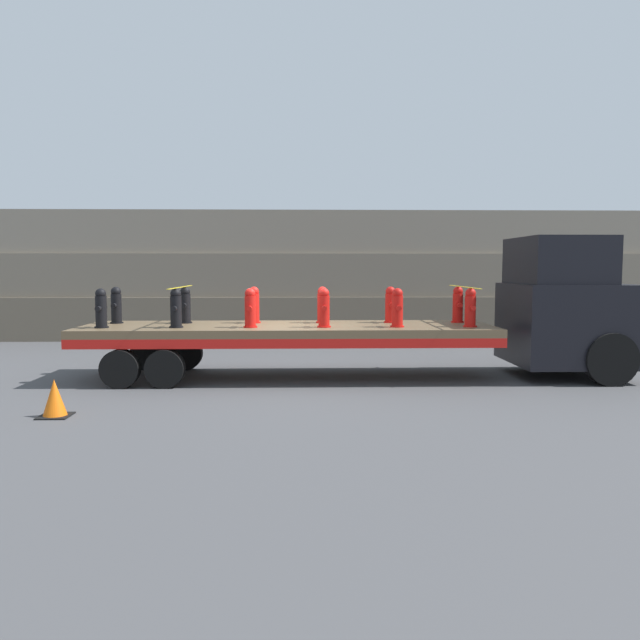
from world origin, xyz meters
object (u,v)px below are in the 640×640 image
Objects in this scene: fire_hydrant_black_far_1 at (185,305)px; fire_hydrant_red_far_3 at (322,305)px; truck_cab at (569,308)px; fire_hydrant_red_near_2 at (250,308)px; fire_hydrant_black_far_0 at (116,306)px; fire_hydrant_red_near_5 at (470,308)px; fire_hydrant_black_near_0 at (101,309)px; traffic_cone at (55,398)px; fire_hydrant_red_near_3 at (324,308)px; fire_hydrant_red_far_4 at (390,305)px; fire_hydrant_red_near_4 at (397,308)px; fire_hydrant_red_far_2 at (254,305)px; flatbed_trailer at (268,334)px; fire_hydrant_red_far_5 at (458,305)px; fire_hydrant_black_near_1 at (176,309)px.

fire_hydrant_black_far_1 is 1.00× the size of fire_hydrant_red_far_3.
truck_cab is 3.73× the size of fire_hydrant_red_near_2.
fire_hydrant_red_near_5 is (7.98, -1.10, 0.00)m from fire_hydrant_black_far_0.
fire_hydrant_black_near_0 reaches higher than traffic_cone.
truck_cab is 3.73× the size of fire_hydrant_black_far_1.
fire_hydrant_black_far_1 and fire_hydrant_red_near_3 have the same top height.
fire_hydrant_red_near_4 is at bearing -90.00° from fire_hydrant_red_far_4.
fire_hydrant_black_near_0 is 6.48m from fire_hydrant_red_far_4.
fire_hydrant_black_near_0 and fire_hydrant_red_far_3 have the same top height.
fire_hydrant_red_far_3 is at bearing 180.00° from fire_hydrant_red_far_4.
fire_hydrant_red_far_4 is at bearing 18.95° from fire_hydrant_red_near_2.
fire_hydrant_black_far_0 and fire_hydrant_red_far_2 have the same top height.
truck_cab is 10.42m from fire_hydrant_black_near_0.
fire_hydrant_black_near_0 is at bearing -170.26° from fire_hydrant_red_far_4.
fire_hydrant_black_near_0 is at bearing -171.19° from flatbed_trailer.
fire_hydrant_red_near_2 and fire_hydrant_red_far_5 have the same top height.
fire_hydrant_red_near_4 is 1.60m from fire_hydrant_red_near_5.
fire_hydrant_red_near_2 is at bearing -175.65° from truck_cab.
fire_hydrant_red_near_4 is 1.34× the size of traffic_cone.
fire_hydrant_black_far_0 and fire_hydrant_red_near_2 have the same top height.
fire_hydrant_red_near_5 is at bearing 0.00° from fire_hydrant_red_near_3.
fire_hydrant_red_far_2 is at bearing 145.52° from fire_hydrant_red_near_3.
fire_hydrant_red_far_5 is (3.19, 0.00, 0.00)m from fire_hydrant_red_far_3.
fire_hydrant_black_far_1 is 1.60m from fire_hydrant_red_far_2.
fire_hydrant_red_near_3 is at bearing 180.00° from fire_hydrant_red_near_5.
fire_hydrant_red_near_4 is at bearing -145.52° from fire_hydrant_red_far_5.
fire_hydrant_red_far_3 and fire_hydrant_red_far_5 have the same top height.
fire_hydrant_red_far_3 and fire_hydrant_red_near_5 have the same top height.
flatbed_trailer is at bearing 169.12° from fire_hydrant_red_near_4.
fire_hydrant_black_near_0 is at bearing 93.22° from traffic_cone.
fire_hydrant_black_far_1 is 1.00× the size of fire_hydrant_red_near_4.
fire_hydrant_red_near_3 is 1.34× the size of traffic_cone.
fire_hydrant_red_near_4 is at bearing -34.48° from fire_hydrant_red_far_3.
fire_hydrant_black_near_1 is at bearing -90.00° from fire_hydrant_black_far_1.
fire_hydrant_red_far_2 is 3.19m from fire_hydrant_red_far_4.
fire_hydrant_black_far_1 is at bearing 0.00° from fire_hydrant_black_far_0.
fire_hydrant_red_far_2 is at bearing 0.00° from fire_hydrant_black_far_1.
fire_hydrant_black_far_1 is at bearing 167.11° from fire_hydrant_red_near_4.
fire_hydrant_red_near_3 reaches higher than flatbed_trailer.
fire_hydrant_red_near_4 is (2.85, -0.55, 0.62)m from flatbed_trailer.
fire_hydrant_red_far_3 is 1.34× the size of traffic_cone.
fire_hydrant_red_far_4 is (3.19, 0.00, 0.00)m from fire_hydrant_red_far_2.
fire_hydrant_black_near_1 reaches higher than flatbed_trailer.
fire_hydrant_red_near_5 is at bearing 0.00° from fire_hydrant_red_near_4.
fire_hydrant_red_far_2 is at bearing 18.95° from fire_hydrant_black_near_0.
fire_hydrant_red_far_2 is 1.00× the size of fire_hydrant_red_far_3.
fire_hydrant_black_near_1 is (1.60, 0.00, 0.00)m from fire_hydrant_black_near_0.
fire_hydrant_black_near_0 and fire_hydrant_red_near_4 have the same top height.
fire_hydrant_red_far_4 is at bearing 172.24° from truck_cab.
fire_hydrant_black_far_0 is 1.00× the size of fire_hydrant_red_far_3.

